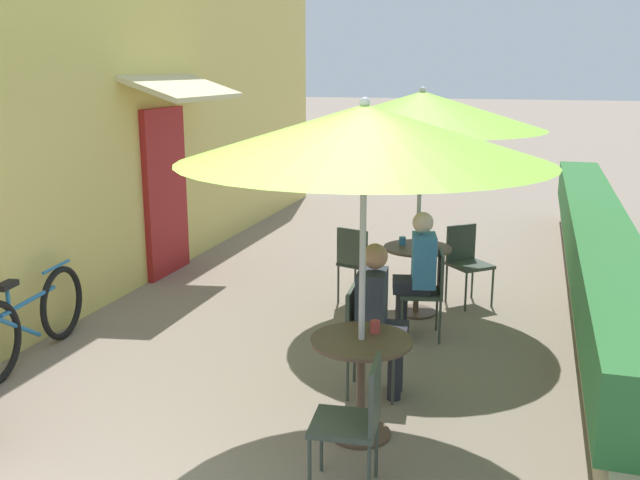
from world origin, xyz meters
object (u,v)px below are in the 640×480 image
(cafe_chair_mid_left, at_px, (429,287))
(coffee_cup_mid, at_px, (402,241))
(bicycle_leaning, at_px, (30,320))
(cafe_chair_mid_right, at_px, (466,258))
(patio_umbrella_near, at_px, (364,134))
(patio_umbrella_mid, at_px, (422,110))
(patio_table_near, at_px, (361,369))
(cafe_chair_mid_back, at_px, (357,259))
(seated_patron_mid_left, at_px, (418,269))
(coffee_cup_near, at_px, (375,327))
(cafe_chair_near_right, at_px, (357,415))
(seated_patron_near_left, at_px, (378,313))
(cafe_chair_near_left, at_px, (364,332))
(patio_table_mid, at_px, (417,267))

(cafe_chair_mid_left, distance_m, coffee_cup_mid, 0.85)
(bicycle_leaning, bearing_deg, cafe_chair_mid_right, 31.18)
(patio_umbrella_near, bearing_deg, patio_umbrella_mid, 91.09)
(patio_table_near, relative_size, coffee_cup_mid, 8.16)
(patio_umbrella_mid, bearing_deg, cafe_chair_mid_back, 168.57)
(cafe_chair_mid_left, distance_m, cafe_chair_mid_right, 1.22)
(cafe_chair_mid_left, height_order, seated_patron_mid_left, seated_patron_mid_left)
(coffee_cup_near, xyz_separation_m, patio_umbrella_mid, (-0.12, 2.58, 1.38))
(cafe_chair_near_right, xyz_separation_m, seated_patron_mid_left, (-0.08, 2.73, 0.17))
(cafe_chair_mid_left, bearing_deg, seated_patron_mid_left, 90.00)
(seated_patron_near_left, bearing_deg, cafe_chair_near_right, 1.68)
(coffee_cup_near, distance_m, patio_umbrella_mid, 2.93)
(cafe_chair_near_right, xyz_separation_m, cafe_chair_mid_left, (0.03, 2.75, 0.00))
(seated_patron_near_left, xyz_separation_m, seated_patron_mid_left, (0.09, 1.34, 0.00))
(patio_umbrella_near, height_order, patio_umbrella_mid, same)
(cafe_chair_mid_left, distance_m, bicycle_leaning, 3.69)
(bicycle_leaning, bearing_deg, patio_umbrella_near, -15.24)
(cafe_chair_near_left, distance_m, cafe_chair_mid_back, 2.26)
(cafe_chair_near_left, bearing_deg, patio_table_mid, 172.15)
(cafe_chair_near_left, bearing_deg, coffee_cup_near, 15.43)
(cafe_chair_mid_back, bearing_deg, bicycle_leaning, -117.64)
(cafe_chair_near_right, relative_size, seated_patron_mid_left, 0.70)
(patio_table_near, xyz_separation_m, patio_umbrella_near, (0.00, 0.00, 1.64))
(patio_table_near, relative_size, patio_table_mid, 1.00)
(patio_umbrella_near, bearing_deg, cafe_chair_near_left, 101.58)
(coffee_cup_near, xyz_separation_m, bicycle_leaning, (-3.22, 0.33, -0.41))
(coffee_cup_mid, bearing_deg, cafe_chair_near_left, -87.78)
(patio_umbrella_mid, relative_size, coffee_cup_mid, 27.54)
(patio_umbrella_mid, bearing_deg, bicycle_leaning, -144.07)
(patio_table_mid, bearing_deg, cafe_chair_near_left, -92.51)
(cafe_chair_near_left, height_order, coffee_cup_near, cafe_chair_near_left)
(bicycle_leaning, bearing_deg, cafe_chair_near_right, -26.12)
(coffee_cup_near, bearing_deg, seated_patron_near_left, 99.64)
(patio_table_near, bearing_deg, patio_umbrella_near, 0.00)
(seated_patron_mid_left, distance_m, cafe_chair_mid_back, 1.17)
(patio_table_near, distance_m, cafe_chair_mid_right, 3.28)
(seated_patron_mid_left, bearing_deg, cafe_chair_near_left, 159.07)
(patio_table_mid, height_order, cafe_chair_mid_back, cafe_chair_mid_back)
(coffee_cup_near, relative_size, seated_patron_mid_left, 0.07)
(patio_umbrella_mid, distance_m, cafe_chair_mid_right, 1.78)
(patio_table_near, height_order, seated_patron_near_left, seated_patron_near_left)
(coffee_cup_near, height_order, coffee_cup_mid, same)
(cafe_chair_mid_right, height_order, cafe_chair_mid_back, same)
(patio_table_mid, distance_m, patio_umbrella_mid, 1.64)
(patio_umbrella_near, relative_size, bicycle_leaning, 1.40)
(patio_umbrella_near, distance_m, coffee_cup_mid, 3.10)
(seated_patron_mid_left, xyz_separation_m, bicycle_leaning, (-3.22, -1.56, -0.31))
(coffee_cup_near, height_order, patio_umbrella_mid, patio_umbrella_mid)
(patio_umbrella_near, relative_size, patio_table_mid, 3.37)
(seated_patron_near_left, distance_m, cafe_chair_mid_back, 2.29)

